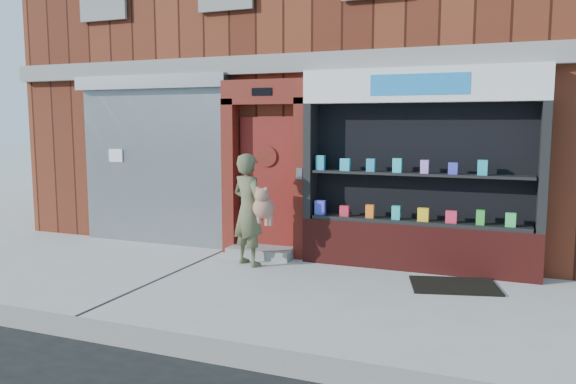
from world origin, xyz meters
The scene contains 8 objects.
ground centered at (0.00, 0.00, 0.00)m, with size 80.00×80.00×0.00m, color #9E9E99.
curb centered at (0.00, -2.15, 0.06)m, with size 60.00×0.30×0.12m, color gray.
building centered at (0.00, 5.99, 4.00)m, with size 12.00×8.16×8.00m.
shutter_bay centered at (-3.00, 1.93, 1.72)m, with size 3.10×0.30×3.04m.
red_door_bay centered at (-0.75, 1.86, 1.46)m, with size 1.52×0.58×2.90m.
pharmacy_bay centered at (1.75, 1.81, 1.37)m, with size 3.50×0.41×3.00m.
woman centered at (-0.69, 1.12, 0.88)m, with size 0.82×0.64×1.74m.
doormat centered at (2.38, 1.08, 0.01)m, with size 1.14×0.80×0.03m, color black.
Camera 1 is at (3.00, -6.61, 2.21)m, focal length 35.00 mm.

